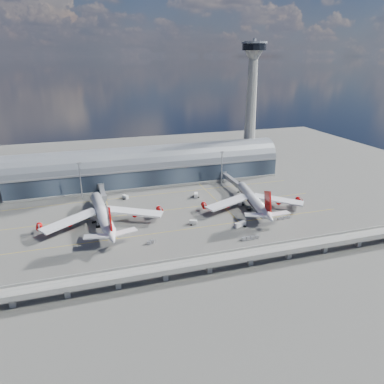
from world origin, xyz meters
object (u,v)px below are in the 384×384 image
object	(u,v)px
floodlight_mast_left	(80,180)
airliner_right	(253,200)
service_truck_0	(96,218)
service_truck_5	(125,197)
control_tower	(251,108)
service_truck_4	(196,195)
floodlight_mast_right	(222,167)
airliner_left	(103,215)
service_truck_2	(240,224)
cargo_train_0	(151,242)
service_truck_1	(193,222)
cargo_train_2	(284,218)
cargo_train_1	(250,238)
service_truck_3	(240,203)

from	to	relation	value
floodlight_mast_left	airliner_right	size ratio (longest dim) A/B	0.38
service_truck_0	service_truck_5	distance (m)	37.82
control_tower	service_truck_4	xyz separation A→B (m)	(-61.12, -46.89, -50.15)
floodlight_mast_right	airliner_right	size ratio (longest dim) A/B	0.38
airliner_right	service_truck_0	distance (m)	95.90
airliner_right	service_truck_5	world-z (taller)	airliner_right
floodlight_mast_right	service_truck_0	distance (m)	101.97
floodlight_mast_left	airliner_left	xyz separation A→B (m)	(9.78, -45.95, -7.15)
service_truck_2	service_truck_4	world-z (taller)	service_truck_4
floodlight_mast_right	cargo_train_0	size ratio (longest dim) A/B	5.41
service_truck_0	floodlight_mast_left	bearing A→B (deg)	64.55
service_truck_1	floodlight_mast_right	bearing A→B (deg)	-11.98
airliner_left	cargo_train_2	world-z (taller)	airliner_left
control_tower	service_truck_0	xyz separation A→B (m)	(-128.59, -66.68, -49.95)
cargo_train_1	cargo_train_2	world-z (taller)	cargo_train_1
service_truck_2	service_truck_3	bearing A→B (deg)	-44.92
airliner_right	cargo_train_2	xyz separation A→B (m)	(10.03, -20.01, -4.87)
service_truck_1	control_tower	bearing A→B (deg)	-18.34
service_truck_4	cargo_train_2	bearing A→B (deg)	-32.42
cargo_train_2	service_truck_0	bearing A→B (deg)	75.31
cargo_train_0	cargo_train_1	bearing A→B (deg)	-81.00
control_tower	cargo_train_1	distance (m)	136.57
cargo_train_0	service_truck_2	bearing A→B (deg)	-63.55
cargo_train_1	floodlight_mast_left	bearing A→B (deg)	43.91
control_tower	service_truck_0	distance (m)	153.22
service_truck_0	service_truck_4	bearing A→B (deg)	-18.52
service_truck_3	floodlight_mast_left	bearing A→B (deg)	-179.71
floodlight_mast_left	service_truck_0	xyz separation A→B (m)	(6.41, -38.68, -11.95)
control_tower	cargo_train_1	bearing A→B (deg)	-115.00
service_truck_0	service_truck_1	distance (m)	56.40
cargo_train_0	cargo_train_1	distance (m)	51.90
floodlight_mast_right	service_truck_3	xyz separation A→B (m)	(-3.25, -40.42, -12.24)
floodlight_mast_left	service_truck_2	bearing A→B (deg)	-40.66
floodlight_mast_right	service_truck_3	size ratio (longest dim) A/B	4.25
service_truck_2	cargo_train_1	xyz separation A→B (m)	(-1.43, -15.74, -0.56)
floodlight_mast_right	service_truck_3	bearing A→B (deg)	-94.59
service_truck_1	cargo_train_2	world-z (taller)	service_truck_1
service_truck_1	cargo_train_2	xyz separation A→B (m)	(53.03, -9.22, -0.49)
service_truck_5	cargo_train_1	distance (m)	96.06
airliner_right	service_truck_0	xyz separation A→B (m)	(-95.24, 10.47, -3.95)
floodlight_mast_right	service_truck_4	xyz separation A→B (m)	(-26.12, -18.89, -12.15)
floodlight_mast_left	airliner_left	bearing A→B (deg)	-77.98
service_truck_5	cargo_train_0	world-z (taller)	service_truck_5
floodlight_mast_left	service_truck_3	xyz separation A→B (m)	(96.75, -40.42, -12.24)
airliner_right	cargo_train_1	size ratio (longest dim) A/B	6.92
service_truck_2	cargo_train_0	world-z (taller)	service_truck_2
service_truck_1	airliner_right	bearing A→B (deg)	-53.29
floodlight_mast_left	service_truck_5	bearing A→B (deg)	-14.91
service_truck_3	service_truck_1	bearing A→B (deg)	-129.92
control_tower	service_truck_2	distance (m)	122.78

